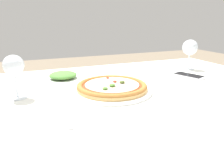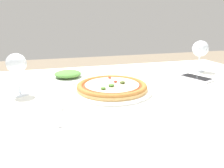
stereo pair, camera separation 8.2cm
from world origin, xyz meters
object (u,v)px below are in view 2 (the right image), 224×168
object	(u,v)px
dining_table	(140,111)
wine_glass_far_right	(200,49)
side_plate	(68,76)
wine_glass_far_left	(17,65)
fork	(60,113)
cell_phone	(196,78)
pizza_plate	(112,87)

from	to	relation	value
dining_table	wine_glass_far_right	world-z (taller)	wine_glass_far_right
dining_table	side_plate	distance (m)	0.37
dining_table	wine_glass_far_left	xyz separation A→B (m)	(-0.44, 0.08, 0.20)
fork	side_plate	size ratio (longest dim) A/B	0.82
side_plate	fork	bearing A→B (deg)	-98.95
wine_glass_far_right	cell_phone	xyz separation A→B (m)	(-0.11, -0.13, -0.11)
fork	wine_glass_far_right	world-z (taller)	wine_glass_far_right
pizza_plate	fork	xyz separation A→B (m)	(-0.20, -0.15, -0.01)
dining_table	fork	size ratio (longest dim) A/B	8.02
cell_phone	dining_table	bearing A→B (deg)	-165.31
side_plate	wine_glass_far_right	bearing A→B (deg)	-2.49
dining_table	wine_glass_far_left	world-z (taller)	wine_glass_far_left
dining_table	fork	distance (m)	0.35
wine_glass_far_left	wine_glass_far_right	world-z (taller)	wine_glass_far_right
pizza_plate	fork	bearing A→B (deg)	-143.62
dining_table	fork	bearing A→B (deg)	-157.38
wine_glass_far_left	pizza_plate	bearing A→B (deg)	-10.25
wine_glass_far_left	fork	bearing A→B (deg)	-58.44
wine_glass_far_left	wine_glass_far_right	distance (m)	0.87
wine_glass_far_left	side_plate	size ratio (longest dim) A/B	0.73
fork	wine_glass_far_right	size ratio (longest dim) A/B	1.06
pizza_plate	wine_glass_far_left	xyz separation A→B (m)	(-0.33, 0.06, 0.09)
dining_table	cell_phone	bearing A→B (deg)	14.69
pizza_plate	wine_glass_far_left	distance (m)	0.35
fork	cell_phone	world-z (taller)	cell_phone
pizza_plate	cell_phone	size ratio (longest dim) A/B	1.89
side_plate	dining_table	bearing A→B (deg)	-43.99
cell_phone	side_plate	distance (m)	0.59
pizza_plate	side_plate	bearing A→B (deg)	122.86
pizza_plate	fork	size ratio (longest dim) A/B	1.78
fork	wine_glass_far_left	xyz separation A→B (m)	(-0.13, 0.21, 0.11)
cell_phone	wine_glass_far_right	bearing A→B (deg)	50.71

